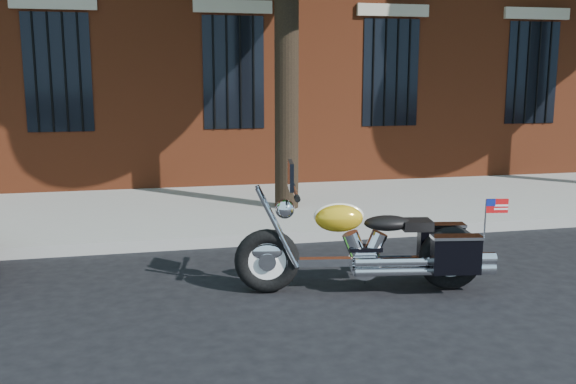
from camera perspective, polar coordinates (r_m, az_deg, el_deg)
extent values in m
plane|color=black|center=(7.11, 0.98, -7.36)|extent=(120.00, 120.00, 0.00)
cube|color=gray|center=(8.39, -1.23, -4.07)|extent=(40.00, 0.16, 0.15)
cube|color=gray|center=(10.19, -3.31, -1.48)|extent=(40.00, 3.60, 0.15)
cube|color=black|center=(11.80, -4.90, 10.51)|extent=(1.10, 0.14, 2.00)
cube|color=#B2A893|center=(11.83, -4.97, 16.08)|extent=(1.40, 0.20, 0.22)
cylinder|color=black|center=(11.72, -4.84, 10.51)|extent=(0.04, 0.04, 2.00)
cylinder|color=black|center=(9.72, -0.13, 12.35)|extent=(0.36, 0.36, 5.00)
torus|color=black|center=(6.45, -1.86, -6.14)|extent=(0.67, 0.25, 0.66)
torus|color=black|center=(6.75, 14.25, -5.71)|extent=(0.67, 0.25, 0.66)
cylinder|color=white|center=(6.45, -1.86, -6.14)|extent=(0.49, 0.14, 0.49)
cylinder|color=white|center=(6.75, 14.25, -5.71)|extent=(0.49, 0.14, 0.49)
ellipsoid|color=white|center=(6.42, -1.87, -5.30)|extent=(0.36, 0.18, 0.19)
ellipsoid|color=gold|center=(6.72, 14.29, -4.75)|extent=(0.36, 0.19, 0.19)
cube|color=white|center=(6.54, 6.37, -6.14)|extent=(1.47, 0.34, 0.08)
cylinder|color=white|center=(6.55, 6.80, -6.30)|extent=(0.34, 0.23, 0.31)
cylinder|color=white|center=(6.49, 11.37, -6.51)|extent=(1.22, 0.29, 0.09)
ellipsoid|color=gold|center=(6.39, 4.55, -2.31)|extent=(0.52, 0.36, 0.28)
ellipsoid|color=black|center=(6.49, 8.84, -2.75)|extent=(0.51, 0.36, 0.15)
cube|color=black|center=(6.95, 13.44, -4.29)|extent=(0.49, 0.23, 0.37)
cube|color=black|center=(6.48, 14.71, -5.42)|extent=(0.49, 0.23, 0.37)
cylinder|color=white|center=(6.30, 0.60, 0.07)|extent=(0.16, 0.76, 0.04)
sphere|color=white|center=(6.33, -0.29, -1.51)|extent=(0.23, 0.23, 0.20)
cube|color=black|center=(6.27, 0.24, 1.48)|extent=(0.10, 0.39, 0.27)
cube|color=red|center=(6.45, 18.08, -1.18)|extent=(0.22, 0.05, 0.14)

